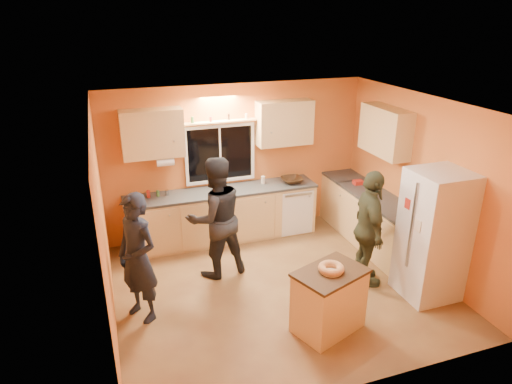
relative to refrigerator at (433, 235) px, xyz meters
name	(u,v)px	position (x,y,z in m)	size (l,w,h in m)	color
ground	(278,287)	(-1.89, 0.80, -0.90)	(4.50, 4.50, 0.00)	brown
room_shell	(278,171)	(-1.77, 1.21, 0.72)	(4.54, 4.04, 2.61)	orange
back_counter	(243,212)	(-1.88, 2.50, -0.45)	(4.23, 0.62, 0.90)	tan
right_counter	(379,225)	(0.06, 1.30, -0.45)	(0.62, 1.84, 0.90)	tan
refrigerator	(433,235)	(0.00, 0.00, 0.00)	(0.72, 0.70, 1.80)	silver
island	(329,300)	(-1.65, -0.25, -0.49)	(0.99, 0.83, 0.82)	tan
bundt_pastry	(331,268)	(-1.65, -0.25, -0.04)	(0.31, 0.31, 0.09)	#BD824D
person_left	(138,258)	(-3.79, 0.76, -0.05)	(0.62, 0.41, 1.69)	black
person_center	(215,218)	(-2.62, 1.46, 0.01)	(0.89, 0.69, 1.82)	black
person_right	(369,229)	(-0.66, 0.52, -0.05)	(1.00, 0.42, 1.71)	#313823
mixing_bowl	(292,180)	(-1.00, 2.46, 0.05)	(0.37, 0.37, 0.09)	black
utensil_crock	(221,185)	(-2.25, 2.54, 0.09)	(0.14, 0.14, 0.17)	beige
potted_plant	(410,210)	(-0.02, 0.50, 0.17)	(0.30, 0.26, 0.34)	gray
red_box	(358,182)	(0.05, 2.01, 0.04)	(0.16, 0.12, 0.07)	#B2261B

